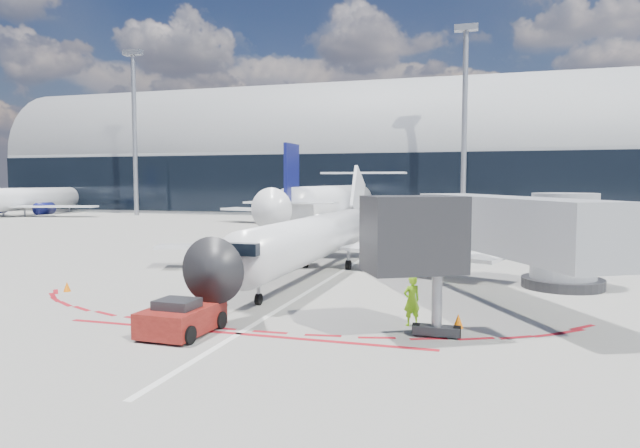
% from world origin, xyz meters
% --- Properties ---
extents(ground, '(260.00, 260.00, 0.00)m').
position_xyz_m(ground, '(0.00, 0.00, 0.00)').
color(ground, slate).
rests_on(ground, ground).
extents(apron_centerline, '(0.25, 40.00, 0.01)m').
position_xyz_m(apron_centerline, '(0.00, 2.00, 0.01)').
color(apron_centerline, silver).
rests_on(apron_centerline, ground).
extents(apron_stop_bar, '(14.00, 0.25, 0.01)m').
position_xyz_m(apron_stop_bar, '(0.00, -11.50, 0.01)').
color(apron_stop_bar, maroon).
rests_on(apron_stop_bar, ground).
extents(terminal_building, '(150.00, 24.15, 24.00)m').
position_xyz_m(terminal_building, '(0.00, 64.97, 8.52)').
color(terminal_building, gray).
rests_on(terminal_building, ground).
extents(jet_bridge, '(10.03, 15.20, 4.90)m').
position_xyz_m(jet_bridge, '(9.79, -3.01, 3.01)').
color(jet_bridge, gray).
rests_on(jet_bridge, ground).
extents(light_mast_west, '(0.70, 0.70, 25.00)m').
position_xyz_m(light_mast_west, '(-45.00, 48.00, 12.50)').
color(light_mast_west, gray).
rests_on(light_mast_west, ground).
extents(light_mast_centre, '(0.70, 0.70, 25.00)m').
position_xyz_m(light_mast_centre, '(5.00, 48.00, 12.50)').
color(light_mast_centre, gray).
rests_on(light_mast_centre, ground).
extents(regional_jet, '(21.30, 26.27, 6.58)m').
position_xyz_m(regional_jet, '(-1.15, 2.63, 2.20)').
color(regional_jet, silver).
rests_on(regional_jet, ground).
extents(pushback_tug, '(2.23, 5.01, 1.29)m').
position_xyz_m(pushback_tug, '(-1.94, -12.06, 0.57)').
color(pushback_tug, '#56100C').
rests_on(pushback_tug, ground).
extents(ramp_worker, '(0.82, 0.78, 1.90)m').
position_xyz_m(ramp_worker, '(5.71, -8.56, 0.95)').
color(ramp_worker, '#96EE19').
rests_on(ramp_worker, ground).
extents(safety_cone_left, '(0.35, 0.35, 0.49)m').
position_xyz_m(safety_cone_left, '(-11.34, -6.79, 0.24)').
color(safety_cone_left, '#E76604').
rests_on(safety_cone_left, ground).
extents(safety_cone_right, '(0.38, 0.38, 0.53)m').
position_xyz_m(safety_cone_right, '(7.41, -8.43, 0.26)').
color(safety_cone_right, '#E76604').
rests_on(safety_cone_right, ground).
extents(bg_airliner_0, '(31.34, 33.19, 10.14)m').
position_xyz_m(bg_airliner_0, '(-61.60, 41.44, 5.07)').
color(bg_airliner_0, silver).
rests_on(bg_airliner_0, ground).
extents(bg_airliner_1, '(34.93, 36.99, 11.30)m').
position_xyz_m(bg_airliner_1, '(-10.22, 37.98, 5.65)').
color(bg_airliner_1, silver).
rests_on(bg_airliner_1, ground).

